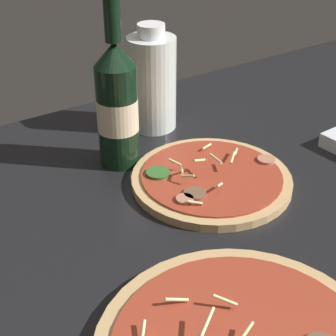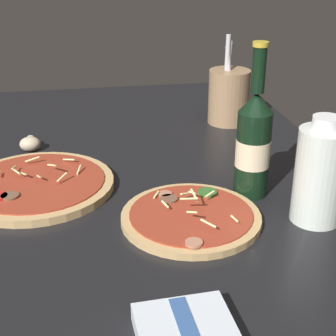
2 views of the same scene
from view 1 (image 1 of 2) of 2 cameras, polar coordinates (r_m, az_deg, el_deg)
counter_slab at (r=68.58cm, az=6.06°, el=-7.33°), size 160.00×90.00×2.50cm
pizza_far at (r=75.75cm, az=4.80°, el=-1.21°), size 23.54×23.54×4.67cm
beer_bottle at (r=76.96cm, az=-5.67°, el=7.18°), size 6.25×6.25×27.92cm
oil_bottle at (r=88.85cm, az=-1.79°, el=9.54°), size 8.31×8.31×18.25cm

